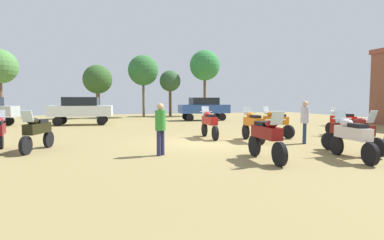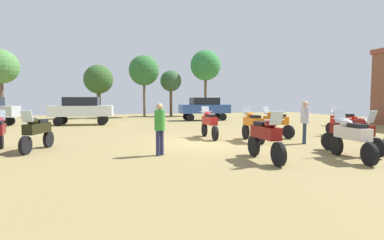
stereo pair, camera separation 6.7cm
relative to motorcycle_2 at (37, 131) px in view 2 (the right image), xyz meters
name	(u,v)px [view 2 (the right image)]	position (x,y,z in m)	size (l,w,h in m)	color
ground_plane	(203,143)	(6.27, 0.29, -0.73)	(44.00, 52.00, 0.02)	olive
motorcycle_2	(37,131)	(0.00, 0.00, 0.00)	(0.81, 2.08, 1.46)	black
motorcycle_3	(266,136)	(6.88, -3.74, 0.02)	(0.62, 2.21, 1.51)	black
motorcycle_4	(209,123)	(6.99, 1.60, 0.02)	(0.62, 2.25, 1.49)	black
motorcycle_5	(352,132)	(10.23, -3.52, 0.01)	(0.73, 2.26, 1.48)	black
motorcycle_6	(253,124)	(8.45, 0.07, 0.03)	(0.62, 2.32, 1.51)	black
motorcycle_7	(351,136)	(9.46, -4.28, 0.01)	(0.73, 2.22, 1.47)	black
motorcycle_10	(275,122)	(10.24, 1.16, 0.01)	(0.83, 2.12, 1.48)	black
motorcycle_12	(343,122)	(13.48, 0.33, 0.01)	(0.62, 2.20, 1.49)	black
car_1	(204,107)	(10.57, 13.07, 0.45)	(4.34, 1.90, 2.00)	black
car_2	(82,109)	(0.58, 11.15, 0.45)	(4.43, 2.14, 2.00)	black
person_1	(305,119)	(10.18, -1.14, 0.31)	(0.48, 0.48, 1.76)	#223349
person_2	(160,125)	(4.03, -2.02, 0.27)	(0.48, 0.48, 1.70)	#29284D
tree_1	(171,81)	(9.15, 20.69, 3.13)	(2.33, 2.33, 5.07)	brown
tree_2	(98,80)	(1.53, 19.00, 3.06)	(2.82, 2.82, 5.23)	brown
tree_4	(206,66)	(13.05, 20.20, 4.93)	(3.41, 3.41, 7.39)	brown
tree_5	(0,67)	(-7.26, 20.25, 4.19)	(3.22, 3.22, 6.56)	brown
tree_6	(144,71)	(6.05, 19.44, 4.12)	(3.13, 3.13, 6.42)	brown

